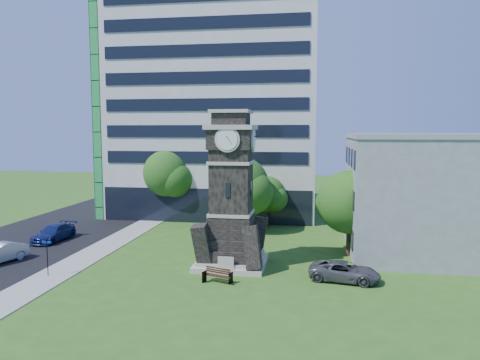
% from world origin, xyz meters
% --- Properties ---
extents(ground, '(160.00, 160.00, 0.00)m').
position_xyz_m(ground, '(0.00, 0.00, 0.00)').
color(ground, '#2C5919').
rests_on(ground, ground).
extents(sidewalk, '(3.00, 70.00, 0.06)m').
position_xyz_m(sidewalk, '(-9.50, 5.00, 0.03)').
color(sidewalk, gray).
rests_on(sidewalk, ground).
extents(street, '(14.00, 80.00, 0.02)m').
position_xyz_m(street, '(-18.00, 5.00, 0.01)').
color(street, black).
rests_on(street, ground).
extents(clock_tower, '(5.40, 5.40, 12.22)m').
position_xyz_m(clock_tower, '(3.00, 2.00, 5.28)').
color(clock_tower, '#B9AFA2').
rests_on(clock_tower, ground).
extents(office_tall, '(26.20, 15.11, 28.60)m').
position_xyz_m(office_tall, '(-3.20, 25.84, 14.22)').
color(office_tall, silver).
rests_on(office_tall, ground).
extents(office_low, '(15.20, 12.20, 10.40)m').
position_xyz_m(office_low, '(19.97, 8.00, 5.21)').
color(office_low, '#999C9F').
rests_on(office_low, ground).
extents(car_street_north, '(2.56, 5.46, 1.54)m').
position_xyz_m(car_street_north, '(-15.49, 7.44, 0.77)').
color(car_street_north, navy).
rests_on(car_street_north, ground).
extents(car_east_lot, '(5.31, 3.15, 1.38)m').
position_xyz_m(car_east_lot, '(11.62, -0.63, 0.69)').
color(car_east_lot, '#4E4D52').
rests_on(car_east_lot, ground).
extents(park_bench, '(2.01, 0.54, 1.04)m').
position_xyz_m(park_bench, '(2.78, -2.37, 0.55)').
color(park_bench, black).
rests_on(park_bench, ground).
extents(street_sign, '(0.65, 0.06, 2.70)m').
position_xyz_m(street_sign, '(-9.83, -2.90, 1.69)').
color(street_sign, black).
rests_on(street_sign, ground).
extents(tree_nw, '(6.35, 5.77, 8.57)m').
position_xyz_m(tree_nw, '(-7.71, 19.50, 5.45)').
color(tree_nw, '#332114').
rests_on(tree_nw, ground).
extents(tree_nc, '(6.90, 6.27, 8.00)m').
position_xyz_m(tree_nc, '(1.76, 14.51, 4.67)').
color(tree_nc, '#332114').
rests_on(tree_nc, ground).
extents(tree_ne, '(4.47, 4.07, 5.62)m').
position_xyz_m(tree_ne, '(4.31, 17.95, 3.44)').
color(tree_ne, '#332114').
rests_on(tree_ne, ground).
extents(tree_east, '(5.93, 5.39, 7.34)m').
position_xyz_m(tree_east, '(12.42, 6.38, 4.46)').
color(tree_east, '#332114').
rests_on(tree_east, ground).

